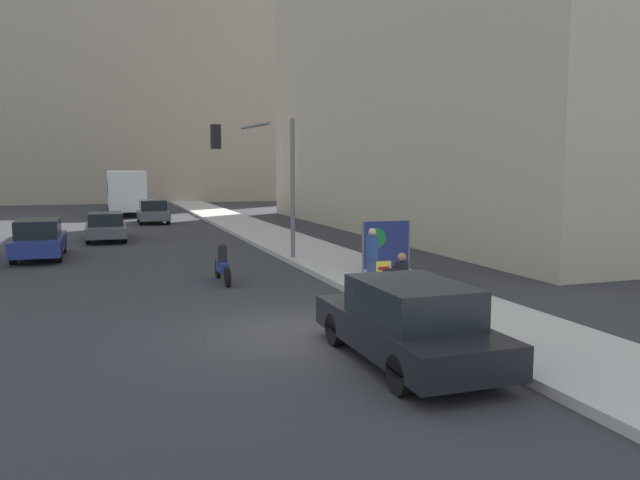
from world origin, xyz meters
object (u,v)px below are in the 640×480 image
Objects in this scene: traffic_light_pole at (263,163)px; car_on_road_distant at (153,212)px; car_on_road_midblock at (106,226)px; jogger_on_sidewalk at (372,258)px; motorcycle_on_road at (222,265)px; protest_banner at (386,245)px; seated_protester at (402,276)px; car_on_road_nearest at (39,239)px; parked_car_curbside at (408,323)px; city_bus_on_road at (125,189)px.

traffic_light_pole is 19.31m from car_on_road_distant.
car_on_road_distant reaches higher than car_on_road_midblock.
jogger_on_sidewalk reaches higher than car_on_road_midblock.
motorcycle_on_road is at bearing -123.00° from traffic_light_pole.
motorcycle_on_road is at bearing 172.16° from protest_banner.
car_on_road_midblock is (-6.86, 17.99, -0.14)m from seated_protester.
jogger_on_sidewalk is 0.36× the size of car_on_road_nearest.
parked_car_curbside is 0.40× the size of city_bus_on_road.
parked_car_curbside reaches higher than car_on_road_distant.
traffic_light_pole is 12.56m from parked_car_curbside.
jogger_on_sidewalk is at bearing 72.09° from parked_car_curbside.
car_on_road_midblock is at bearing 66.25° from car_on_road_nearest.
car_on_road_midblock is (-6.88, 16.09, -0.33)m from jogger_on_sidewalk.
car_on_road_midblock is (-4.98, 21.97, -0.06)m from parked_car_curbside.
seated_protester is 0.54× the size of motorcycle_on_road.
city_bus_on_road is at bearing 85.41° from car_on_road_midblock.
motorcycle_on_road is (0.42, -22.14, -0.21)m from car_on_road_distant.
traffic_light_pole is 4.94m from motorcycle_on_road.
city_bus_on_road is at bearing 80.80° from car_on_road_nearest.
car_on_road_distant is at bearing 70.11° from car_on_road_nearest.
car_on_road_nearest is at bearing 127.95° from motorcycle_on_road.
car_on_road_nearest reaches higher than car_on_road_distant.
car_on_road_midblock is (2.46, 5.59, -0.06)m from car_on_road_nearest.
jogger_on_sidewalk is at bearing -40.95° from motorcycle_on_road.
car_on_road_midblock is 1.11× the size of car_on_road_distant.
traffic_light_pole is at bearing -27.95° from car_on_road_nearest.
seated_protester is at bearing -109.99° from protest_banner.
jogger_on_sidewalk is 2.86m from protest_banner.
seated_protester is at bearing -53.05° from car_on_road_nearest.
traffic_light_pole is 1.11× the size of parked_car_curbside.
protest_banner is at bearing 67.42° from parked_car_curbside.
seated_protester is at bearing 106.22° from jogger_on_sidewalk.
traffic_light_pole is 2.27× the size of motorcycle_on_road.
parked_car_curbside is (-0.41, -12.21, -2.90)m from traffic_light_pole.
protest_banner reaches higher than car_on_road_midblock.
motorcycle_on_road is (-3.56, 5.01, -0.30)m from seated_protester.
parked_car_curbside is 1.00× the size of car_on_road_midblock.
protest_banner reaches higher than parked_car_curbside.
parked_car_curbside is at bearing 88.96° from jogger_on_sidewalk.
car_on_road_midblock is 0.39× the size of city_bus_on_road.
protest_banner is at bearing -76.35° from car_on_road_distant.
traffic_light_pole reaches higher than motorcycle_on_road.
car_on_road_nearest is 6.11m from car_on_road_midblock.
parked_car_curbside is 2.05× the size of motorcycle_on_road.
protest_banner is 0.33× the size of traffic_light_pole.
traffic_light_pole is at bearing 57.00° from motorcycle_on_road.
parked_car_curbside is at bearing -86.13° from car_on_road_distant.
motorcycle_on_road is (-2.09, -3.22, -3.11)m from traffic_light_pole.
traffic_light_pole reaches higher than car_on_road_nearest.
motorcycle_on_road is at bearing -24.07° from jogger_on_sidewalk.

